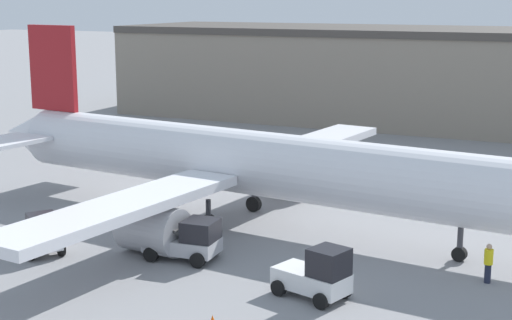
% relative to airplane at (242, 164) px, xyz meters
% --- Properties ---
extents(ground_plane, '(400.00, 400.00, 0.00)m').
position_rel_airplane_xyz_m(ground_plane, '(0.92, -0.11, -3.35)').
color(ground_plane, gray).
extents(terminal_building, '(71.82, 16.90, 9.35)m').
position_rel_airplane_xyz_m(terminal_building, '(5.30, 39.73, 1.33)').
color(terminal_building, gray).
rests_on(terminal_building, ground_plane).
extents(airplane, '(38.52, 33.10, 10.61)m').
position_rel_airplane_xyz_m(airplane, '(0.00, 0.00, 0.00)').
color(airplane, white).
rests_on(airplane, ground_plane).
extents(ground_crew_worker, '(0.39, 0.39, 1.79)m').
position_rel_airplane_xyz_m(ground_crew_worker, '(13.96, -3.82, -2.40)').
color(ground_crew_worker, '#1E2338').
rests_on(ground_crew_worker, ground_plane).
extents(baggage_tug, '(3.49, 2.58, 2.30)m').
position_rel_airplane_xyz_m(baggage_tug, '(7.83, -8.76, -2.31)').
color(baggage_tug, silver).
rests_on(baggage_tug, ground_plane).
extents(belt_loader_truck, '(3.61, 2.36, 2.06)m').
position_rel_airplane_xyz_m(belt_loader_truck, '(0.46, -6.75, -2.36)').
color(belt_loader_truck, '#B2B2B7').
rests_on(belt_loader_truck, ground_plane).
extents(pushback_tug, '(3.73, 3.34, 2.10)m').
position_rel_airplane_xyz_m(pushback_tug, '(-6.59, -8.95, -2.37)').
color(pushback_tug, silver).
rests_on(pushback_tug, ground_plane).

